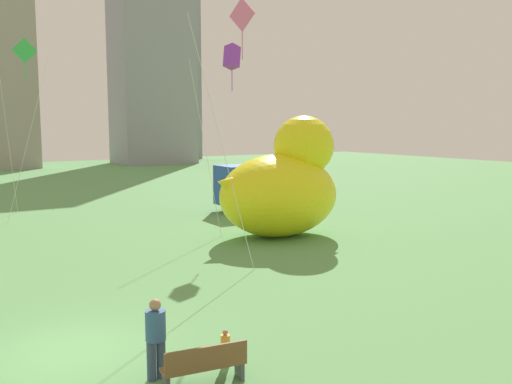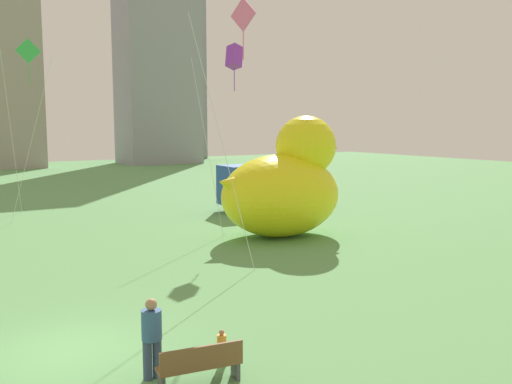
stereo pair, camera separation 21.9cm
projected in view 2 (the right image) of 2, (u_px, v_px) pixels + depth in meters
name	position (u px, v px, depth m)	size (l,w,h in m)	color
ground_plane	(68.00, 352.00, 13.15)	(140.00, 140.00, 0.00)	#5C9655
park_bench	(200.00, 364.00, 11.36)	(1.80, 0.69, 0.90)	brown
person_adult	(152.00, 335.00, 11.66)	(0.43, 0.43, 1.74)	#38476B
person_child	(222.00, 346.00, 12.27)	(0.21, 0.21, 0.86)	silver
giant_inflatable_duck	(285.00, 185.00, 26.57)	(6.95, 4.46, 5.76)	yellow
box_truck	(263.00, 187.00, 34.77)	(5.79, 2.49, 2.85)	#264CA5
city_skyline	(12.00, 36.00, 69.45)	(73.75, 17.50, 40.66)	#9E938C
kite_pink	(242.00, 24.00, 21.36)	(2.24, 2.73, 10.18)	silver
kite_purple	(234.00, 58.00, 27.78)	(2.13, 3.21, 9.36)	silver
kite_green	(28.00, 58.00, 28.81)	(2.49, 1.49, 9.75)	silver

